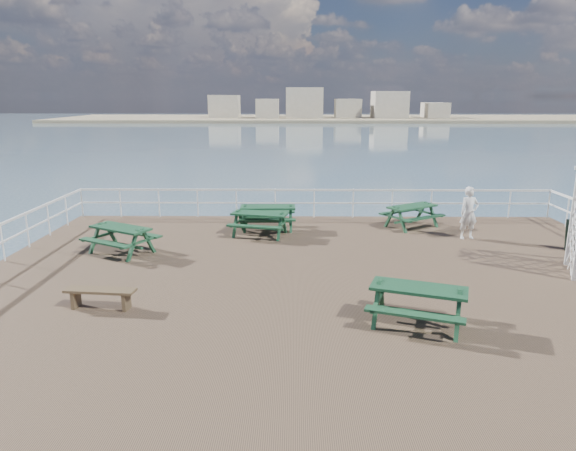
# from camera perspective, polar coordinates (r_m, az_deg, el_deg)

# --- Properties ---
(ground) EXTENTS (18.00, 14.00, 0.30)m
(ground) POSITION_cam_1_polar(r_m,az_deg,el_deg) (13.06, 4.01, -6.61)
(ground) COLOR brown
(ground) RESTS_ON ground
(sea_backdrop) EXTENTS (300.00, 300.00, 9.20)m
(sea_backdrop) POSITION_cam_1_polar(r_m,az_deg,el_deg) (146.95, 6.01, 12.14)
(sea_backdrop) COLOR #435F71
(sea_backdrop) RESTS_ON ground
(railing) EXTENTS (17.77, 13.76, 1.10)m
(railing) POSITION_cam_1_polar(r_m,az_deg,el_deg) (15.21, 3.27, 0.44)
(railing) COLOR silver
(railing) RESTS_ON ground
(picnic_table_a) EXTENTS (2.09, 1.83, 0.88)m
(picnic_table_a) POSITION_cam_1_polar(r_m,az_deg,el_deg) (16.87, -3.16, 0.73)
(picnic_table_a) COLOR #133620
(picnic_table_a) RESTS_ON ground
(picnic_table_b) EXTENTS (1.92, 1.57, 0.92)m
(picnic_table_b) POSITION_cam_1_polar(r_m,az_deg,el_deg) (17.70, -2.25, 1.46)
(picnic_table_b) COLOR #133620
(picnic_table_b) RESTS_ON ground
(picnic_table_c) EXTENTS (2.29, 2.18, 0.87)m
(picnic_table_c) POSITION_cam_1_polar(r_m,az_deg,el_deg) (18.48, 13.61, 1.53)
(picnic_table_c) COLOR #133620
(picnic_table_c) RESTS_ON ground
(picnic_table_d) EXTENTS (2.34, 2.20, 0.90)m
(picnic_table_d) POSITION_cam_1_polar(r_m,az_deg,el_deg) (15.73, -18.08, -0.90)
(picnic_table_d) COLOR #133620
(picnic_table_d) RESTS_ON ground
(picnic_table_e) EXTENTS (2.26, 2.04, 0.91)m
(picnic_table_e) POSITION_cam_1_polar(r_m,az_deg,el_deg) (10.65, 14.27, -7.73)
(picnic_table_e) COLOR #133620
(picnic_table_e) RESTS_ON ground
(flat_bench_near) EXTENTS (1.56, 0.50, 0.44)m
(flat_bench_near) POSITION_cam_1_polar(r_m,az_deg,el_deg) (11.89, -20.12, -7.16)
(flat_bench_near) COLOR brown
(flat_bench_near) RESTS_ON ground
(person) EXTENTS (0.68, 0.52, 1.69)m
(person) POSITION_cam_1_polar(r_m,az_deg,el_deg) (17.43, 19.47, 1.32)
(person) COLOR silver
(person) RESTS_ON ground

